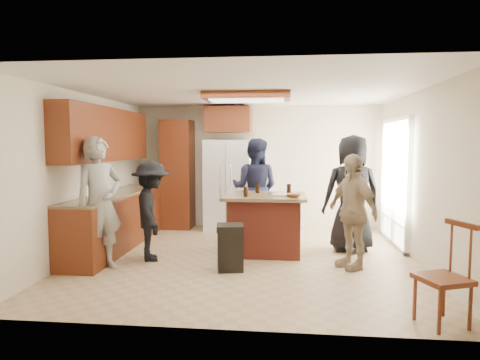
# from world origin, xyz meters

# --- Properties ---
(person_front_left) EXTENTS (0.80, 0.83, 1.83)m
(person_front_left) POSITION_xyz_m (-1.93, -0.79, 0.92)
(person_front_left) COLOR gray
(person_front_left) RESTS_ON ground
(person_behind_left) EXTENTS (0.98, 0.71, 1.82)m
(person_behind_left) POSITION_xyz_m (0.04, 1.44, 0.91)
(person_behind_left) COLOR #1C2038
(person_behind_left) RESTS_ON ground
(person_behind_right) EXTENTS (0.98, 0.69, 1.87)m
(person_behind_right) POSITION_xyz_m (1.65, 0.64, 0.94)
(person_behind_right) COLOR black
(person_behind_right) RESTS_ON ground
(person_side_right) EXTENTS (0.89, 1.05, 1.59)m
(person_side_right) POSITION_xyz_m (1.51, -0.33, 0.80)
(person_side_right) COLOR tan
(person_side_right) RESTS_ON ground
(person_counter) EXTENTS (0.75, 1.05, 1.48)m
(person_counter) POSITION_xyz_m (-1.39, -0.23, 0.74)
(person_counter) COLOR black
(person_counter) RESTS_ON ground
(left_cabinetry) EXTENTS (0.64, 3.00, 2.30)m
(left_cabinetry) POSITION_xyz_m (-2.24, 0.40, 0.96)
(left_cabinetry) COLOR maroon
(left_cabinetry) RESTS_ON ground
(back_wall_units) EXTENTS (1.80, 0.60, 2.45)m
(back_wall_units) POSITION_xyz_m (-1.33, 2.20, 1.38)
(back_wall_units) COLOR maroon
(back_wall_units) RESTS_ON ground
(refrigerator) EXTENTS (0.90, 0.76, 1.80)m
(refrigerator) POSITION_xyz_m (-0.55, 2.12, 0.90)
(refrigerator) COLOR white
(refrigerator) RESTS_ON ground
(kitchen_island) EXTENTS (1.28, 1.03, 0.93)m
(kitchen_island) POSITION_xyz_m (0.27, 0.34, 0.47)
(kitchen_island) COLOR #993727
(kitchen_island) RESTS_ON ground
(island_items) EXTENTS (0.89, 0.70, 0.15)m
(island_items) POSITION_xyz_m (0.51, 0.26, 0.97)
(island_items) COLOR silver
(island_items) RESTS_ON kitchen_island
(trash_bin) EXTENTS (0.40, 0.40, 0.63)m
(trash_bin) POSITION_xyz_m (-0.16, -0.62, 0.32)
(trash_bin) COLOR black
(trash_bin) RESTS_ON ground
(spindle_chair) EXTENTS (0.55, 0.55, 0.99)m
(spindle_chair) POSITION_xyz_m (2.10, -2.17, 0.45)
(spindle_chair) COLOR maroon
(spindle_chair) RESTS_ON ground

